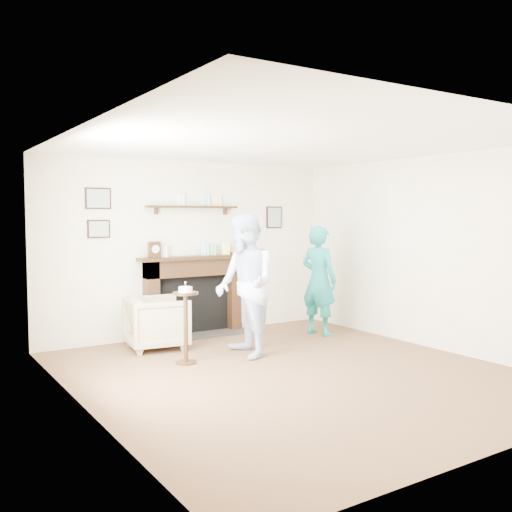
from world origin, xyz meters
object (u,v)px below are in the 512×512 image
Objects in this scene: armchair at (157,348)px; man at (246,356)px; pedestal_table at (186,313)px; woman at (318,334)px.

armchair is 0.43× the size of man.
armchair is at bearing 89.52° from pedestal_table.
man reaches higher than armchair.
pedestal_table reaches higher than armchair.
man is 0.96m from pedestal_table.
woman is 2.45m from pedestal_table.
pedestal_table reaches higher than woman.
pedestal_table is at bearing -87.94° from man.
pedestal_table is (-2.34, -0.44, 0.59)m from woman.
man is at bearing -134.43° from armchair.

